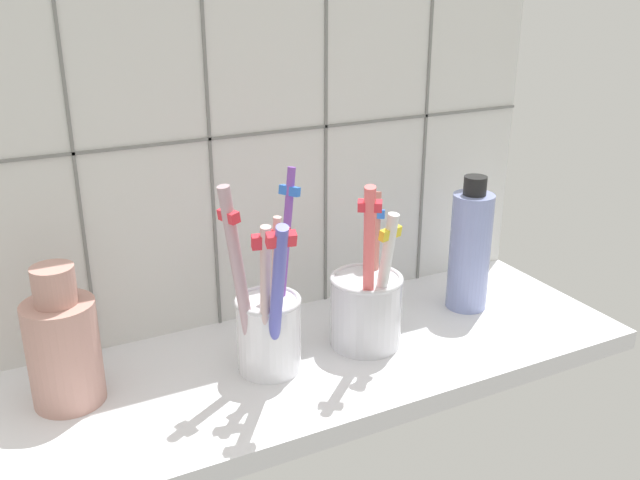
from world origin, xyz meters
The scene contains 6 objects.
counter_slab centered at (0.00, 0.00, 1.00)cm, with size 64.00×22.00×2.00cm, color silver.
tile_wall_back centered at (0.00, 12.00, 22.50)cm, with size 64.00×2.20×45.00cm.
toothbrush_cup_left centered at (-5.52, -0.63, 7.17)cm, with size 8.70×10.26×19.13cm.
toothbrush_cup_right centered at (5.30, -0.35, 6.46)cm, with size 7.29×8.98×18.22cm.
ceramic_vase centered at (-23.06, 3.12, 7.42)cm, with size 6.17×6.17×12.80cm.
soap_bottle centered at (19.68, 2.11, 8.92)cm, with size 4.49×4.49×15.17cm.
Camera 1 is at (-27.60, -54.06, 37.61)cm, focal length 39.51 mm.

